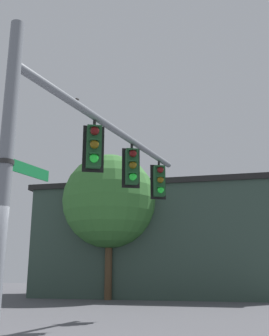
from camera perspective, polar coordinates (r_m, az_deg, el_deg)
signal_pole at (r=7.06m, az=-18.74°, el=-1.07°), size 0.26×0.26×6.09m
mast_arm at (r=10.79m, az=-2.68°, el=5.51°), size 4.91×6.61×0.19m
traffic_light_nearest_pole at (r=9.57m, az=-6.04°, el=3.23°), size 0.54×0.49×1.31m
traffic_light_mid_inner at (r=11.34m, az=-0.39°, el=0.27°), size 0.54×0.49×1.31m
traffic_light_mid_outer at (r=13.22m, az=3.70°, el=-1.88°), size 0.54×0.49×1.31m
street_name_sign at (r=7.34m, az=-16.81°, el=0.18°), size 0.86×1.11×0.22m
bird_flying at (r=12.75m, az=-9.06°, el=9.88°), size 0.37×0.31×0.12m
storefront_building at (r=22.74m, az=3.84°, el=-10.75°), size 15.26×11.36×6.11m
tree_by_storefront at (r=20.48m, az=-3.73°, el=-4.92°), size 4.94×4.94×7.46m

